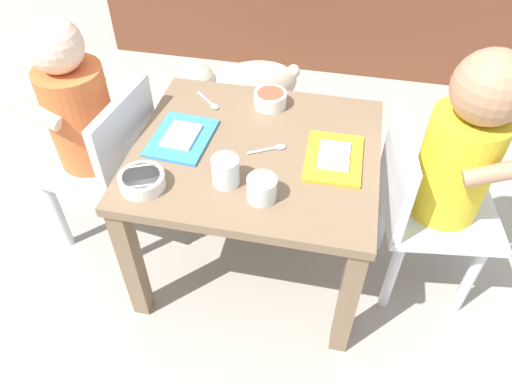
{
  "coord_description": "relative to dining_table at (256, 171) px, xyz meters",
  "views": [
    {
      "loc": [
        0.19,
        -0.9,
        1.2
      ],
      "look_at": [
        0.0,
        0.0,
        0.28
      ],
      "focal_mm": 34.39,
      "sensor_mm": 36.0,
      "label": 1
    }
  ],
  "objects": [
    {
      "name": "food_tray_right",
      "position": [
        0.19,
        0.0,
        0.08
      ],
      "size": [
        0.14,
        0.18,
        0.02
      ],
      "color": "gold",
      "rests_on": "dining_table"
    },
    {
      "name": "dining_table",
      "position": [
        0.0,
        0.0,
        0.0
      ],
      "size": [
        0.6,
        0.54,
        0.43
      ],
      "color": "#7A6047",
      "rests_on": "ground"
    },
    {
      "name": "dog",
      "position": [
        -0.18,
        0.59,
        -0.15
      ],
      "size": [
        0.44,
        0.3,
        0.32
      ],
      "color": "beige",
      "rests_on": "ground"
    },
    {
      "name": "water_cup_left",
      "position": [
        -0.04,
        -0.13,
        0.1
      ],
      "size": [
        0.06,
        0.06,
        0.07
      ],
      "color": "white",
      "rests_on": "dining_table"
    },
    {
      "name": "seated_child_right",
      "position": [
        0.46,
        0.02,
        0.11
      ],
      "size": [
        0.31,
        0.31,
        0.73
      ],
      "color": "silver",
      "rests_on": "ground"
    },
    {
      "name": "spoon_by_right_tray",
      "position": [
        0.04,
        0.0,
        0.08
      ],
      "size": [
        0.09,
        0.06,
        0.01
      ],
      "color": "silver",
      "rests_on": "dining_table"
    },
    {
      "name": "cereal_bowl_right_side",
      "position": [
        -0.22,
        -0.18,
        0.09
      ],
      "size": [
        0.1,
        0.1,
        0.03
      ],
      "color": "white",
      "rests_on": "dining_table"
    },
    {
      "name": "water_cup_right",
      "position": [
        0.05,
        -0.16,
        0.1
      ],
      "size": [
        0.07,
        0.07,
        0.06
      ],
      "color": "white",
      "rests_on": "dining_table"
    },
    {
      "name": "veggie_bowl_far",
      "position": [
        0.0,
        0.19,
        0.09
      ],
      "size": [
        0.09,
        0.09,
        0.04
      ],
      "color": "white",
      "rests_on": "dining_table"
    },
    {
      "name": "ground_plane",
      "position": [
        0.0,
        0.0,
        -0.35
      ],
      "size": [
        7.0,
        7.0,
        0.0
      ],
      "primitive_type": "plane",
      "color": "#9E998E"
    },
    {
      "name": "seated_child_left",
      "position": [
        -0.46,
        0.02,
        0.08
      ],
      "size": [
        0.32,
        0.32,
        0.71
      ],
      "color": "silver",
      "rests_on": "ground"
    },
    {
      "name": "spoon_by_left_tray",
      "position": [
        -0.16,
        0.16,
        0.08
      ],
      "size": [
        0.08,
        0.08,
        0.01
      ],
      "color": "silver",
      "rests_on": "dining_table"
    },
    {
      "name": "food_tray_left",
      "position": [
        -0.19,
        0.0,
        0.08
      ],
      "size": [
        0.15,
        0.19,
        0.02
      ],
      "color": "#388CD8",
      "rests_on": "dining_table"
    }
  ]
}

